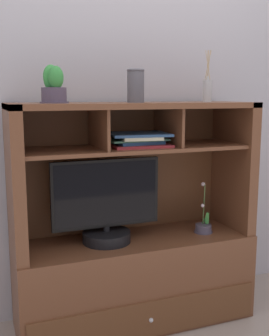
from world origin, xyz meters
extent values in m
cube|color=#A29388|center=(0.00, 0.00, -0.01)|extent=(6.00, 6.00, 0.02)
cube|color=#B1AEB6|center=(0.00, 0.26, 1.40)|extent=(6.00, 0.02, 2.80)
cube|color=brown|center=(0.00, 0.00, 0.25)|extent=(1.34, 0.45, 0.50)
cube|color=brown|center=(0.00, -0.23, 0.12)|extent=(1.29, 0.01, 0.20)
sphere|color=silver|center=(0.00, -0.24, 0.12)|extent=(0.02, 0.02, 0.02)
cube|color=brown|center=(-0.64, 0.00, 0.88)|extent=(0.06, 0.43, 0.76)
cube|color=brown|center=(0.64, 0.00, 0.88)|extent=(0.06, 0.43, 0.76)
cube|color=brown|center=(0.00, 0.20, 0.86)|extent=(1.28, 0.02, 0.73)
cube|color=brown|center=(0.00, 0.00, 1.24)|extent=(1.34, 0.43, 0.03)
cube|color=brown|center=(0.00, 0.00, 1.01)|extent=(1.22, 0.39, 0.02)
cube|color=brown|center=(-0.20, 0.00, 1.12)|extent=(0.02, 0.36, 0.21)
cube|color=brown|center=(0.20, 0.00, 1.12)|extent=(0.02, 0.36, 0.21)
cylinder|color=black|center=(-0.17, 0.00, 0.53)|extent=(0.26, 0.26, 0.06)
cylinder|color=black|center=(-0.17, 0.00, 0.57)|extent=(0.04, 0.04, 0.03)
cube|color=black|center=(-0.17, 0.00, 0.77)|extent=(0.60, 0.03, 0.37)
cube|color=black|center=(-0.17, -0.01, 0.77)|extent=(0.57, 0.00, 0.34)
cylinder|color=#50495A|center=(0.42, -0.05, 0.52)|extent=(0.09, 0.09, 0.05)
cylinder|color=#50495A|center=(0.42, -0.05, 0.50)|extent=(0.11, 0.11, 0.01)
cylinder|color=#4C6B38|center=(0.42, -0.05, 0.66)|extent=(0.01, 0.03, 0.24)
sphere|color=silver|center=(0.40, -0.07, 0.66)|extent=(0.02, 0.02, 0.02)
sphere|color=silver|center=(0.41, -0.04, 0.78)|extent=(0.02, 0.02, 0.02)
ellipsoid|color=#3F9340|center=(0.43, -0.06, 0.57)|extent=(0.05, 0.06, 0.11)
ellipsoid|color=#3F9340|center=(0.43, -0.04, 0.57)|extent=(0.05, 0.06, 0.09)
cube|color=#A72D33|center=(0.02, 0.00, 1.03)|extent=(0.33, 0.29, 0.01)
cube|color=#2B5689|center=(0.02, -0.01, 1.04)|extent=(0.26, 0.19, 0.02)
cube|color=#488164|center=(0.01, -0.01, 1.06)|extent=(0.34, 0.20, 0.01)
cube|color=beige|center=(0.02, -0.01, 1.07)|extent=(0.24, 0.28, 0.02)
cube|color=#2C4E7A|center=(0.02, -0.01, 1.09)|extent=(0.35, 0.29, 0.01)
cylinder|color=#B0B0B2|center=(0.44, -0.02, 1.32)|extent=(0.05, 0.05, 0.12)
cylinder|color=#B0B0B2|center=(0.44, -0.02, 1.39)|extent=(0.02, 0.02, 0.02)
cylinder|color=tan|center=(0.44, -0.02, 1.46)|extent=(0.00, 0.03, 0.16)
cylinder|color=tan|center=(0.44, -0.02, 1.46)|extent=(0.03, 0.01, 0.16)
cylinder|color=tan|center=(0.43, -0.02, 1.46)|extent=(0.02, 0.02, 0.16)
cylinder|color=tan|center=(0.43, -0.02, 1.46)|extent=(0.02, 0.03, 0.16)
cylinder|color=tan|center=(0.44, -0.02, 1.46)|extent=(0.02, 0.01, 0.16)
cylinder|color=#4E4357|center=(-0.44, -0.03, 1.30)|extent=(0.12, 0.12, 0.08)
cylinder|color=#4E4357|center=(-0.44, -0.03, 1.26)|extent=(0.14, 0.14, 0.01)
ellipsoid|color=#348B3B|center=(-0.42, -0.03, 1.38)|extent=(0.04, 0.05, 0.09)
ellipsoid|color=#348B3B|center=(-0.44, 0.00, 1.39)|extent=(0.08, 0.07, 0.11)
ellipsoid|color=#348B3B|center=(-0.45, -0.02, 1.38)|extent=(0.07, 0.04, 0.11)
ellipsoid|color=#348B3B|center=(-0.43, -0.06, 1.38)|extent=(0.07, 0.07, 0.11)
cylinder|color=#55545C|center=(0.00, -0.02, 1.34)|extent=(0.09, 0.09, 0.16)
torus|color=#55545C|center=(0.00, -0.02, 1.43)|extent=(0.09, 0.09, 0.01)
camera|label=1|loc=(-0.82, -2.13, 1.30)|focal=45.03mm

